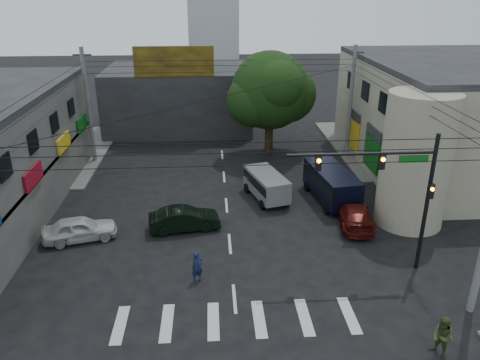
{
  "coord_description": "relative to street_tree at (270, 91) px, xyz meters",
  "views": [
    {
      "loc": [
        -0.89,
        -20.89,
        13.48
      ],
      "look_at": [
        0.71,
        4.0,
        3.05
      ],
      "focal_mm": 35.0,
      "sensor_mm": 36.0,
      "label": 1
    }
  ],
  "objects": [
    {
      "name": "silver_minivan",
      "position": [
        -1.25,
        -9.11,
        -4.56
      ],
      "size": [
        5.15,
        3.99,
        1.82
      ],
      "primitive_type": null,
      "rotation": [
        0.0,
        0.0,
        1.85
      ],
      "color": "gray",
      "rests_on": "ground"
    },
    {
      "name": "ground",
      "position": [
        -4.0,
        -17.0,
        -5.47
      ],
      "size": [
        160.0,
        160.0,
        0.0
      ],
      "primitive_type": "plane",
      "color": "black",
      "rests_on": "ground"
    },
    {
      "name": "navy_van",
      "position": [
        3.04,
        -9.67,
        -4.38
      ],
      "size": [
        6.04,
        3.59,
        2.18
      ],
      "primitive_type": null,
      "rotation": [
        0.0,
        0.0,
        1.71
      ],
      "color": "black",
      "rests_on": "ground"
    },
    {
      "name": "utility_pole_far_right",
      "position": [
        6.5,
        -1.0,
        -0.87
      ],
      "size": [
        0.32,
        0.32,
        9.2
      ],
      "primitive_type": "cylinder",
      "color": "#59595B",
      "rests_on": "ground"
    },
    {
      "name": "utility_pole_far_left",
      "position": [
        -14.5,
        -1.0,
        -0.87
      ],
      "size": [
        0.32,
        0.32,
        9.2
      ],
      "primitive_type": "cylinder",
      "color": "#59595B",
      "rests_on": "ground"
    },
    {
      "name": "dark_sedan",
      "position": [
        -6.6,
        -13.14,
        -4.78
      ],
      "size": [
        2.72,
        4.63,
        1.38
      ],
      "primitive_type": "imported",
      "rotation": [
        0.0,
        0.0,
        1.72
      ],
      "color": "black",
      "rests_on": "ground"
    },
    {
      "name": "white_compact",
      "position": [
        -12.48,
        -13.96,
        -4.78
      ],
      "size": [
        3.6,
        4.86,
        1.39
      ],
      "primitive_type": "imported",
      "rotation": [
        0.0,
        0.0,
        1.82
      ],
      "color": "beige",
      "rests_on": "ground"
    },
    {
      "name": "corner_column",
      "position": [
        7.0,
        -13.0,
        -1.47
      ],
      "size": [
        4.0,
        4.0,
        8.0
      ],
      "primitive_type": "cylinder",
      "color": "gray",
      "rests_on": "ground"
    },
    {
      "name": "traffic_gantry",
      "position": [
        3.82,
        -18.0,
        -0.64
      ],
      "size": [
        7.1,
        0.35,
        7.2
      ],
      "color": "black",
      "rests_on": "ground"
    },
    {
      "name": "sidewalk_far_left",
      "position": [
        -22.0,
        1.0,
        -5.4
      ],
      "size": [
        16.0,
        16.0,
        0.15
      ],
      "primitive_type": "cube",
      "color": "#514F4C",
      "rests_on": "ground"
    },
    {
      "name": "sidewalk_far_right",
      "position": [
        14.0,
        1.0,
        -5.4
      ],
      "size": [
        16.0,
        16.0,
        0.15
      ],
      "primitive_type": "cube",
      "color": "#514F4C",
      "rests_on": "ground"
    },
    {
      "name": "traffic_officer",
      "position": [
        -5.73,
        -18.45,
        -4.67
      ],
      "size": [
        0.86,
        0.81,
        1.6
      ],
      "primitive_type": "imported",
      "rotation": [
        0.0,
        0.0,
        0.4
      ],
      "color": "#121A3F",
      "rests_on": "ground"
    },
    {
      "name": "pedestrian_olive",
      "position": [
        3.85,
        -24.11,
        -4.58
      ],
      "size": [
        1.46,
        1.43,
        1.78
      ],
      "primitive_type": "imported",
      "rotation": [
        0.0,
        0.0,
        -1.04
      ],
      "color": "#35431F",
      "rests_on": "ground"
    },
    {
      "name": "billboard",
      "position": [
        -8.0,
        4.1,
        1.83
      ],
      "size": [
        7.0,
        0.3,
        2.6
      ],
      "primitive_type": "cube",
      "color": "olive",
      "rests_on": "building_far"
    },
    {
      "name": "maroon_sedan",
      "position": [
        3.62,
        -13.17,
        -4.8
      ],
      "size": [
        3.08,
        5.13,
        1.35
      ],
      "primitive_type": "imported",
      "rotation": [
        0.0,
        0.0,
        3.01
      ],
      "color": "#460C0A",
      "rests_on": "ground"
    },
    {
      "name": "building_far",
      "position": [
        -8.0,
        9.0,
        -2.47
      ],
      "size": [
        14.0,
        10.0,
        6.0
      ],
      "primitive_type": "cube",
      "color": "#232326",
      "rests_on": "ground"
    },
    {
      "name": "street_tree",
      "position": [
        0.0,
        0.0,
        0.0
      ],
      "size": [
        6.4,
        6.4,
        8.7
      ],
      "color": "black",
      "rests_on": "ground"
    },
    {
      "name": "building_right",
      "position": [
        14.0,
        -4.0,
        -1.47
      ],
      "size": [
        14.0,
        18.0,
        8.0
      ],
      "primitive_type": "cube",
      "color": "gray",
      "rests_on": "ground"
    }
  ]
}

